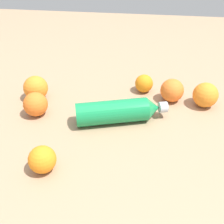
# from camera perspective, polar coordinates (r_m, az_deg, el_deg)

# --- Properties ---
(ground_plane) EXTENTS (2.40, 2.40, 0.00)m
(ground_plane) POSITION_cam_1_polar(r_m,az_deg,el_deg) (0.81, -1.29, -3.01)
(ground_plane) COLOR #9E7F60
(water_bottle) EXTENTS (0.27, 0.14, 0.07)m
(water_bottle) POSITION_cam_1_polar(r_m,az_deg,el_deg) (0.81, 1.53, 0.14)
(water_bottle) COLOR #198C4C
(water_bottle) RESTS_ON ground_plane
(orange_0) EXTENTS (0.08, 0.08, 0.08)m
(orange_0) POSITION_cam_1_polar(r_m,az_deg,el_deg) (0.93, 12.24, 4.37)
(orange_0) COLOR orange
(orange_0) RESTS_ON ground_plane
(orange_1) EXTENTS (0.08, 0.08, 0.08)m
(orange_1) POSITION_cam_1_polar(r_m,az_deg,el_deg) (0.93, 18.64, 3.33)
(orange_1) COLOR orange
(orange_1) RESTS_ON ground_plane
(orange_2) EXTENTS (0.08, 0.08, 0.08)m
(orange_2) POSITION_cam_1_polar(r_m,az_deg,el_deg) (0.95, -15.40, 4.81)
(orange_2) COLOR orange
(orange_2) RESTS_ON ground_plane
(orange_3) EXTENTS (0.07, 0.07, 0.07)m
(orange_3) POSITION_cam_1_polar(r_m,az_deg,el_deg) (0.87, -15.43, 1.54)
(orange_3) COLOR orange
(orange_3) RESTS_ON ground_plane
(orange_4) EXTENTS (0.06, 0.06, 0.06)m
(orange_4) POSITION_cam_1_polar(r_m,az_deg,el_deg) (0.97, 6.59, 5.84)
(orange_4) COLOR orange
(orange_4) RESTS_ON ground_plane
(orange_5) EXTENTS (0.07, 0.07, 0.07)m
(orange_5) POSITION_cam_1_polar(r_m,az_deg,el_deg) (0.68, -14.13, -9.43)
(orange_5) COLOR orange
(orange_5) RESTS_ON ground_plane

